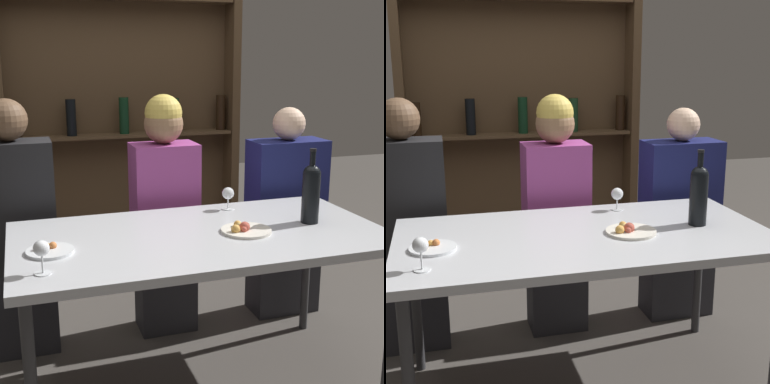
# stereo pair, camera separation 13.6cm
# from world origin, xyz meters

# --- Properties ---
(dining_table) EXTENTS (1.59, 0.83, 0.75)m
(dining_table) POSITION_xyz_m (0.00, 0.00, 0.69)
(dining_table) COLOR #B7BABF
(dining_table) RESTS_ON ground_plane
(wine_rack_wall) EXTENTS (1.68, 0.21, 2.13)m
(wine_rack_wall) POSITION_xyz_m (-0.00, 1.71, 1.07)
(wine_rack_wall) COLOR #4C3823
(wine_rack_wall) RESTS_ON ground_plane
(wine_bottle) EXTENTS (0.08, 0.08, 0.34)m
(wine_bottle) POSITION_xyz_m (0.52, -0.01, 0.90)
(wine_bottle) COLOR black
(wine_bottle) RESTS_ON dining_table
(wine_glass_0) EXTENTS (0.06, 0.06, 0.12)m
(wine_glass_0) POSITION_xyz_m (-0.67, -0.25, 0.84)
(wine_glass_0) COLOR silver
(wine_glass_0) RESTS_ON dining_table
(wine_glass_1) EXTENTS (0.06, 0.06, 0.11)m
(wine_glass_1) POSITION_xyz_m (0.25, 0.31, 0.82)
(wine_glass_1) COLOR silver
(wine_glass_1) RESTS_ON dining_table
(food_plate_0) EXTENTS (0.22, 0.22, 0.05)m
(food_plate_0) POSITION_xyz_m (0.18, -0.05, 0.76)
(food_plate_0) COLOR silver
(food_plate_0) RESTS_ON dining_table
(food_plate_1) EXTENTS (0.18, 0.18, 0.04)m
(food_plate_1) POSITION_xyz_m (-0.63, -0.04, 0.76)
(food_plate_1) COLOR silver
(food_plate_1) RESTS_ON dining_table
(seated_person_left) EXTENTS (0.40, 0.22, 1.29)m
(seated_person_left) POSITION_xyz_m (-0.76, 0.61, 0.61)
(seated_person_left) COLOR #26262B
(seated_person_left) RESTS_ON ground_plane
(seated_person_center) EXTENTS (0.34, 0.22, 1.30)m
(seated_person_center) POSITION_xyz_m (0.01, 0.61, 0.64)
(seated_person_center) COLOR #26262B
(seated_person_center) RESTS_ON ground_plane
(seated_person_right) EXTENTS (0.43, 0.22, 1.21)m
(seated_person_right) POSITION_xyz_m (0.73, 0.61, 0.56)
(seated_person_right) COLOR #26262B
(seated_person_right) RESTS_ON ground_plane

